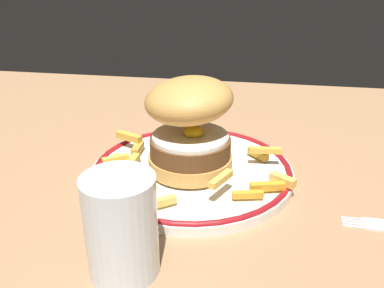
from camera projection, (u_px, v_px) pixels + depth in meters
The scene contains 5 objects.
ground_plane at pixel (156, 205), 51.06cm from camera, with size 146.09×98.46×4.00cm, color #9F744F.
dinner_plate at pixel (192, 170), 53.39cm from camera, with size 25.98×25.98×1.60cm.
burger at pixel (190, 123), 50.47cm from camera, with size 13.83×13.53×11.87cm.
fries_pile at pixel (179, 165), 51.35cm from camera, with size 24.70×16.32×2.36cm.
water_glass at pixel (122, 233), 36.13cm from camera, with size 6.43×6.43×9.61cm.
Camera 1 is at (11.49, -41.84, 26.32)cm, focal length 38.54 mm.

